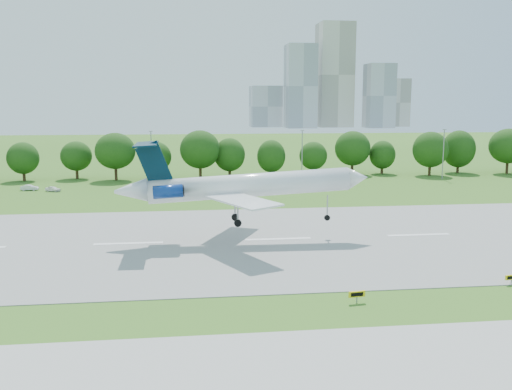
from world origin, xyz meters
The scene contains 10 objects.
ground centered at (0.00, 0.00, 0.00)m, with size 600.00×600.00×0.00m, color #315C18.
runway centered at (0.00, 25.00, 0.04)m, with size 400.00×45.00×0.08m, color gray.
tree_line centered at (0.00, 92.00, 6.19)m, with size 288.40×8.40×10.40m.
light_poles centered at (-2.50, 82.00, 6.34)m, with size 175.90×0.25×12.19m.
skyline centered at (100.16, 390.61, 30.46)m, with size 127.00×52.00×80.00m.
airliner centered at (-5.59, 24.99, 7.58)m, with size 34.04×24.87×11.27m.
taxi_sign_centre centered at (3.21, -0.58, 0.84)m, with size 1.63×0.41×1.14m.
taxi_sign_right centered at (20.52, 2.77, 0.76)m, with size 1.46×0.40×1.02m.
service_vehicle_a centered at (-45.46, 75.50, 0.59)m, with size 1.25×3.60×1.19m, color silver.
service_vehicle_b centered at (-40.12, 73.22, 0.57)m, with size 1.34×3.32×1.13m, color white.
Camera 1 is at (-12.32, -49.65, 18.30)m, focal length 40.00 mm.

